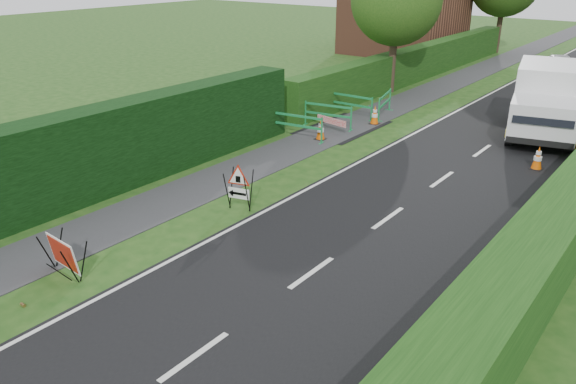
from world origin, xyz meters
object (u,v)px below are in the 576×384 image
Objects in this scene: red_rect_sign at (63,255)px; triangle_sign at (237,184)px; works_van at (546,99)px; hatchback_car at (559,67)px.

triangle_sign reaches higher than red_rect_sign.
works_van reaches higher than triangle_sign.
works_van is (5.22, 17.25, 0.87)m from red_rect_sign.
red_rect_sign is 29.24m from hatchback_car.
triangle_sign is 13.27m from works_van.
hatchback_car is at bearing 87.18° from red_rect_sign.
red_rect_sign is at bearing -113.73° from triangle_sign.
hatchback_car reaches higher than red_rect_sign.
works_van is at bearing 54.42° from triangle_sign.
triangle_sign is (0.69, 4.79, 0.27)m from red_rect_sign.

